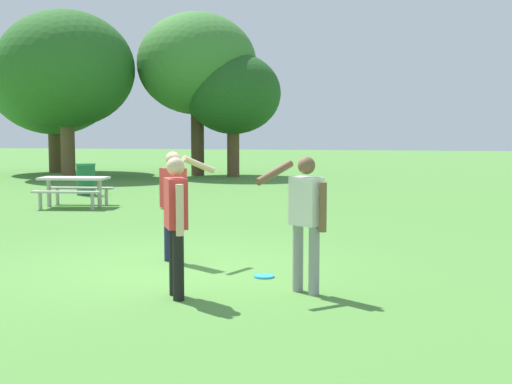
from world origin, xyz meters
TOP-DOWN VIEW (x-y plane):
  - ground_plane at (0.00, 0.00)m, footprint 120.00×120.00m
  - person_thrower at (-0.15, 0.43)m, footprint 0.83×0.54m
  - person_catcher at (2.01, -1.08)m, footprint 0.83×0.54m
  - person_bystander at (0.57, -1.60)m, footprint 0.37×0.55m
  - frisbee at (1.35, -0.31)m, footprint 0.28×0.28m
  - picnic_table_near at (-5.02, 6.80)m, footprint 1.87×1.63m
  - trash_can_further_along at (-6.19, 9.85)m, footprint 0.59×0.59m
  - tree_tall_left at (-12.64, 19.83)m, footprint 5.93×5.93m
  - tree_broad_center at (-10.53, 17.03)m, footprint 5.69×5.69m
  - tree_far_right at (-5.49, 19.16)m, footprint 5.14×5.14m
  - tree_slender_mid at (-3.81, 18.85)m, footprint 4.05×4.05m

SIDE VIEW (x-z plane):
  - ground_plane at x=0.00m, z-range 0.00..0.00m
  - frisbee at x=1.35m, z-range 0.00..0.03m
  - trash_can_further_along at x=-6.19m, z-range 0.00..0.96m
  - picnic_table_near at x=-5.02m, z-range 0.18..0.95m
  - person_bystander at x=0.57m, z-range 0.12..1.76m
  - person_thrower at x=-0.15m, z-range 0.14..1.78m
  - person_catcher at x=2.01m, z-range 0.14..1.78m
  - tree_slender_mid at x=-3.81m, z-range 0.88..6.13m
  - tree_tall_left at x=-12.64m, z-range 0.88..7.70m
  - tree_broad_center at x=-10.53m, z-range 1.03..7.96m
  - tree_far_right at x=-5.49m, z-range 1.30..8.31m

